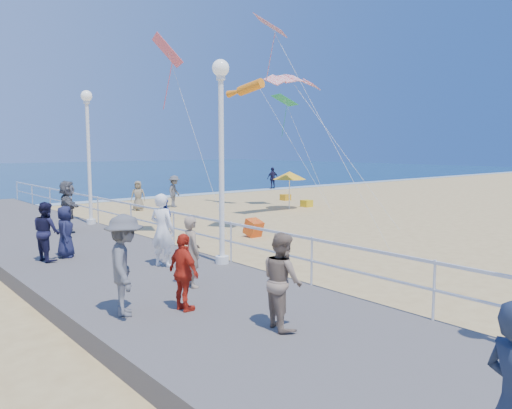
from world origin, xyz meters
TOP-DOWN VIEW (x-y plane):
  - ground at (0.00, 0.00)m, footprint 160.00×160.00m
  - surf_line at (0.00, 20.50)m, footprint 160.00×1.20m
  - boardwalk at (-7.50, 0.00)m, footprint 5.00×44.00m
  - railing at (-5.05, 0.00)m, footprint 0.05×42.00m
  - lamp_post_mid at (-5.35, 0.00)m, footprint 0.44×0.44m
  - lamp_post_far at (-5.35, 9.00)m, footprint 0.44×0.44m
  - woman_holding_toddler at (-6.72, 0.72)m, footprint 0.70×0.82m
  - toddler_held at (-6.57, 0.87)m, footprint 0.49×0.53m
  - spectator_1 at (-7.37, -4.53)m, footprint 0.83×0.95m
  - spectator_2 at (-9.14, -2.20)m, footprint 1.13×1.39m
  - spectator_3 at (-8.19, -2.69)m, footprint 0.40×0.88m
  - spectator_4 at (-8.28, 3.44)m, footprint 0.74×0.84m
  - spectator_5 at (-6.73, 7.66)m, footprint 0.91×1.83m
  - spectator_6 at (-7.18, -1.38)m, footprint 0.49×0.64m
  - spectator_7 at (-8.83, 3.32)m, footprint 0.73×0.88m
  - beach_walker_a at (1.97, 14.83)m, footprint 1.38×1.28m
  - beach_walker_b at (14.94, 20.67)m, footprint 1.13×0.59m
  - beach_walker_c at (-0.40, 14.73)m, footprint 0.96×0.90m
  - box_kite at (-0.77, 4.22)m, footprint 0.58×0.73m
  - beach_umbrella at (6.55, 9.87)m, footprint 1.90×1.90m
  - beach_chair_left at (9.59, 13.42)m, footprint 0.55×0.55m
  - beach_chair_right at (8.03, 9.94)m, footprint 0.55×0.55m
  - kite_parafoil at (4.36, 7.31)m, footprint 3.26×0.94m
  - kite_windsock at (5.48, 12.04)m, footprint 1.05×2.94m
  - kite_diamond_pink at (-3.45, 5.95)m, footprint 1.37×1.61m
  - kite_diamond_green at (6.92, 10.71)m, footprint 1.53×1.62m
  - kite_diamond_redwhite at (-0.14, 3.96)m, footprint 1.68×1.64m

SIDE VIEW (x-z plane):
  - ground at x=0.00m, z-range 0.00..0.00m
  - surf_line at x=0.00m, z-range 0.01..0.05m
  - boardwalk at x=-7.50m, z-range 0.00..0.40m
  - beach_chair_left at x=9.59m, z-range 0.00..0.40m
  - beach_chair_right at x=8.03m, z-range 0.00..0.40m
  - box_kite at x=-0.77m, z-range -0.07..0.67m
  - beach_walker_c at x=-0.40m, z-range 0.00..1.65m
  - beach_walker_b at x=14.94m, z-range 0.00..1.84m
  - beach_walker_a at x=1.97m, z-range 0.00..1.86m
  - spectator_4 at x=-8.28m, z-range 0.40..1.85m
  - spectator_3 at x=-8.19m, z-range 0.40..1.88m
  - spectator_6 at x=-7.18m, z-range 0.40..1.98m
  - spectator_7 at x=-8.83m, z-range 0.40..2.02m
  - spectator_1 at x=-7.37m, z-range 0.40..2.05m
  - railing at x=-5.05m, z-range 0.98..1.53m
  - spectator_2 at x=-9.14m, z-range 0.40..2.27m
  - spectator_5 at x=-6.73m, z-range 0.40..2.29m
  - woman_holding_toddler at x=-6.72m, z-range 0.40..2.31m
  - toddler_held at x=-6.57m, z-range 1.25..2.14m
  - beach_umbrella at x=6.55m, z-range 0.84..2.98m
  - lamp_post_mid at x=-5.35m, z-range 1.00..6.32m
  - lamp_post_far at x=-5.35m, z-range 1.00..6.32m
  - kite_diamond_green at x=6.92m, z-range 5.90..6.49m
  - kite_parafoil at x=4.36m, z-range 6.53..7.18m
  - kite_windsock at x=5.48m, z-range 6.36..7.50m
  - kite_diamond_pink at x=-3.45m, z-range 6.51..7.53m
  - kite_diamond_redwhite at x=-0.14m, z-range 7.70..8.41m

